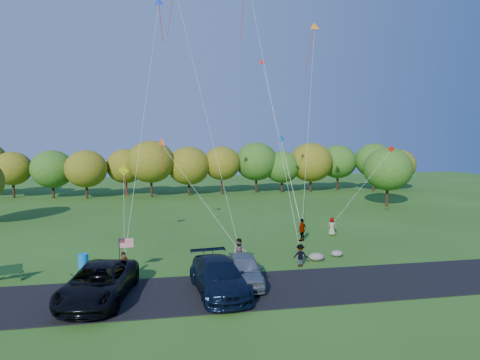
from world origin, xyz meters
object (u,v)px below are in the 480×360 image
object	(u,v)px
flyer_b	(240,252)
minivan_silver	(244,270)
flyer_a	(124,265)
minivan_dark	(98,283)
flyer_d	(302,230)
flyer_e	(332,226)
minivan_navy	(219,277)
trash_barrel	(83,261)
flyer_c	(300,255)
park_bench	(7,273)

from	to	relation	value
flyer_b	minivan_silver	bearing A→B (deg)	-69.94
flyer_a	minivan_dark	bearing A→B (deg)	-146.70
minivan_dark	flyer_a	bearing A→B (deg)	83.31
flyer_d	flyer_a	bearing A→B (deg)	-9.91
flyer_d	flyer_e	size ratio (longest dim) A/B	1.17
flyer_a	flyer_b	world-z (taller)	flyer_b
minivan_navy	flyer_b	xyz separation A→B (m)	(2.11, 5.06, -0.05)
trash_barrel	flyer_c	bearing A→B (deg)	-8.64
trash_barrel	flyer_d	bearing A→B (deg)	15.43
minivan_silver	trash_barrel	world-z (taller)	minivan_silver
flyer_a	flyer_c	distance (m)	11.51
flyer_c	flyer_d	size ratio (longest dim) A/B	0.80
flyer_c	minivan_dark	bearing A→B (deg)	25.67
flyer_b	flyer_c	size ratio (longest dim) A/B	1.21
flyer_d	flyer_e	distance (m)	3.60
minivan_dark	flyer_d	size ratio (longest dim) A/B	3.55
flyer_c	park_bench	distance (m)	18.50
minivan_navy	flyer_c	world-z (taller)	minivan_navy
flyer_a	trash_barrel	xyz separation A→B (m)	(-2.85, 2.48, -0.33)
minivan_dark	minivan_silver	distance (m)	8.20
flyer_a	park_bench	bearing A→B (deg)	133.80
flyer_a	flyer_d	size ratio (longest dim) A/B	0.87
flyer_a	flyer_e	size ratio (longest dim) A/B	1.02
flyer_b	flyer_e	distance (m)	12.11
minivan_dark	park_bench	bearing A→B (deg)	153.58
trash_barrel	flyer_a	bearing A→B (deg)	-40.97
flyer_e	flyer_d	bearing A→B (deg)	48.08
minivan_navy	flyer_e	world-z (taller)	minivan_navy
minivan_silver	flyer_a	world-z (taller)	minivan_silver
flyer_d	flyer_e	xyz separation A→B (m)	(3.28, 1.47, -0.14)
flyer_b	flyer_c	xyz separation A→B (m)	(3.99, -1.02, -0.16)
minivan_silver	flyer_c	world-z (taller)	minivan_silver
minivan_navy	park_bench	bearing A→B (deg)	154.72
minivan_navy	trash_barrel	distance (m)	10.36
minivan_dark	flyer_a	distance (m)	3.76
flyer_a	minivan_navy	bearing A→B (deg)	-75.26
park_bench	minivan_navy	bearing A→B (deg)	-35.86
flyer_d	trash_barrel	xyz separation A→B (m)	(-16.79, -4.63, -0.46)
flyer_b	flyer_a	bearing A→B (deg)	-143.46
flyer_a	flyer_d	distance (m)	15.64
minivan_dark	minivan_navy	size ratio (longest dim) A/B	1.07
minivan_navy	flyer_b	distance (m)	5.49
flyer_a	flyer_e	bearing A→B (deg)	-14.11
trash_barrel	minivan_silver	bearing A→B (deg)	-26.76
flyer_b	park_bench	world-z (taller)	flyer_b
park_bench	trash_barrel	world-z (taller)	park_bench
flyer_a	park_bench	size ratio (longest dim) A/B	0.93
flyer_a	minivan_silver	bearing A→B (deg)	-60.26
minivan_navy	flyer_a	distance (m)	6.59
minivan_navy	flyer_c	xyz separation A→B (m)	(6.09, 4.04, -0.21)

